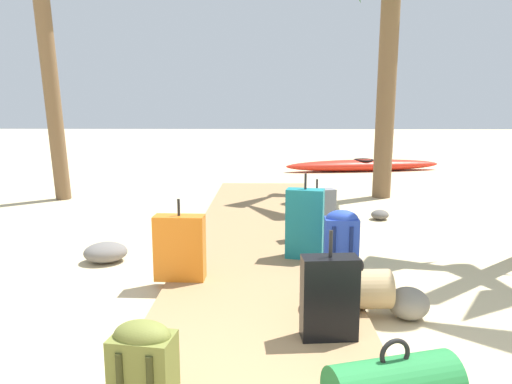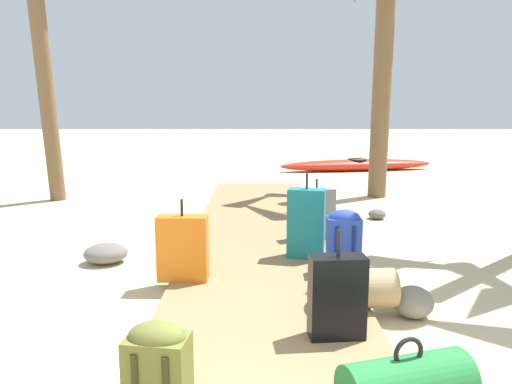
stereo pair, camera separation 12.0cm
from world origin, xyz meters
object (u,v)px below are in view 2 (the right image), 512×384
at_px(backpack_blue, 345,240).
at_px(suitcase_teal, 307,223).
at_px(kayak, 358,165).
at_px(suitcase_orange, 184,248).
at_px(duffel_bag_tan, 358,288).
at_px(suitcase_grey, 317,214).
at_px(suitcase_black, 338,297).
at_px(palm_tree_far_right, 388,5).
at_px(backpack_olive, 159,369).

height_order(backpack_blue, suitcase_teal, suitcase_teal).
xyz_separation_m(backpack_blue, kayak, (1.73, 7.84, -0.25)).
bearing_deg(suitcase_orange, duffel_bag_tan, -22.96).
height_order(suitcase_grey, suitcase_black, suitcase_black).
distance_m(duffel_bag_tan, palm_tree_far_right, 5.92).
bearing_deg(suitcase_grey, kayak, 74.50).
relative_size(suitcase_grey, backpack_olive, 1.38).
distance_m(suitcase_black, kayak, 9.32).
relative_size(suitcase_black, suitcase_teal, 0.85).
bearing_deg(backpack_olive, suitcase_black, 40.83).
bearing_deg(suitcase_teal, suitcase_grey, 75.34).
relative_size(suitcase_black, kayak, 0.18).
bearing_deg(suitcase_teal, suitcase_orange, -150.38).
distance_m(suitcase_grey, kayak, 6.89).
relative_size(suitcase_black, backpack_olive, 1.45).
distance_m(backpack_blue, backpack_olive, 2.49).
bearing_deg(suitcase_grey, backpack_olive, -109.32).
xyz_separation_m(suitcase_black, suitcase_teal, (-0.03, 1.74, 0.07)).
relative_size(backpack_blue, suitcase_teal, 0.69).
height_order(backpack_blue, suitcase_grey, suitcase_grey).
xyz_separation_m(suitcase_teal, suitcase_orange, (-1.15, -0.65, -0.06)).
bearing_deg(suitcase_black, suitcase_teal, 90.96).
height_order(suitcase_black, kayak, suitcase_black).
relative_size(duffel_bag_tan, suitcase_orange, 0.81).
xyz_separation_m(suitcase_black, suitcase_orange, (-1.18, 1.08, 0.01)).
bearing_deg(suitcase_orange, suitcase_black, -42.67).
relative_size(suitcase_orange, kayak, 0.18).
height_order(backpack_blue, suitcase_black, suitcase_black).
bearing_deg(palm_tree_far_right, suitcase_teal, -114.25).
height_order(suitcase_black, suitcase_teal, suitcase_teal).
relative_size(suitcase_grey, suitcase_orange, 0.96).
distance_m(suitcase_black, suitcase_teal, 1.74).
bearing_deg(suitcase_teal, duffel_bag_tan, -77.91).
bearing_deg(suitcase_orange, kayak, 68.38).
relative_size(duffel_bag_tan, suitcase_black, 0.80).
relative_size(suitcase_teal, palm_tree_far_right, 0.20).
relative_size(duffel_bag_tan, suitcase_teal, 0.68).
height_order(backpack_blue, backpack_olive, backpack_blue).
bearing_deg(palm_tree_far_right, backpack_blue, -108.12).
distance_m(suitcase_teal, palm_tree_far_right, 4.90).
distance_m(palm_tree_far_right, kayak, 4.85).
xyz_separation_m(palm_tree_far_right, kayak, (0.38, 3.71, -3.10)).
xyz_separation_m(suitcase_grey, backpack_olive, (-1.17, -3.34, -0.03)).
bearing_deg(backpack_olive, suitcase_orange, 94.93).
height_order(duffel_bag_tan, suitcase_black, suitcase_black).
xyz_separation_m(backpack_blue, suitcase_grey, (-0.11, 1.20, -0.02)).
relative_size(palm_tree_far_right, kayak, 1.10).
distance_m(suitcase_black, suitcase_orange, 1.60).
bearing_deg(duffel_bag_tan, suitcase_black, -116.27).
distance_m(suitcase_grey, suitcase_orange, 1.92).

